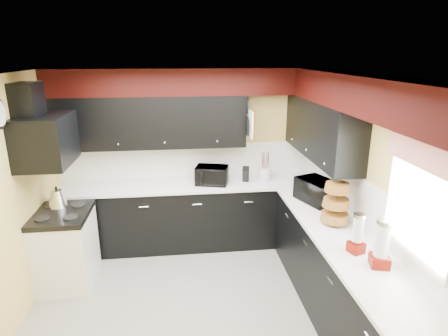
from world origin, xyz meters
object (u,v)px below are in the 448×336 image
(knife_block, at_px, (246,174))
(kettle, at_px, (57,198))
(toaster_oven, at_px, (212,175))
(utensil_crock, at_px, (265,174))
(microwave, at_px, (317,191))

(knife_block, bearing_deg, kettle, -153.19)
(toaster_oven, height_order, utensil_crock, toaster_oven)
(utensil_crock, height_order, knife_block, knife_block)
(toaster_oven, relative_size, utensil_crock, 2.39)
(toaster_oven, bearing_deg, kettle, -149.82)
(toaster_oven, relative_size, kettle, 1.92)
(kettle, bearing_deg, toaster_oven, 15.31)
(knife_block, distance_m, kettle, 2.46)
(microwave, distance_m, utensil_crock, 0.99)
(toaster_oven, distance_m, microwave, 1.46)
(microwave, bearing_deg, toaster_oven, 36.03)
(microwave, height_order, knife_block, microwave)
(microwave, relative_size, knife_block, 2.49)
(knife_block, xyz_separation_m, kettle, (-2.40, -0.57, -0.02))
(utensil_crock, distance_m, knife_block, 0.29)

